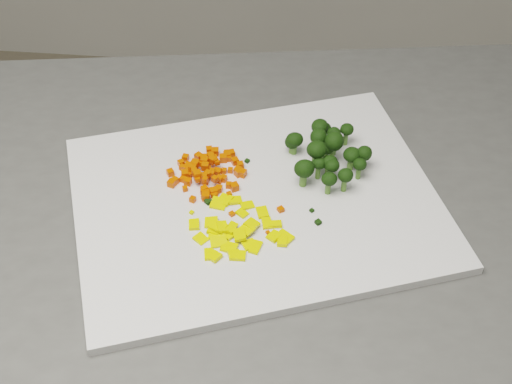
# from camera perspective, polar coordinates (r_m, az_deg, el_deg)

# --- Properties ---
(counter_block) EXTENTS (0.99, 0.76, 0.90)m
(counter_block) POSITION_cam_1_polar(r_m,az_deg,el_deg) (1.24, 1.23, -15.05)
(counter_block) COLOR #4A4B48
(counter_block) RESTS_ON ground
(cutting_board) EXTENTS (0.52, 0.47, 0.01)m
(cutting_board) POSITION_cam_1_polar(r_m,az_deg,el_deg) (0.87, -0.00, -0.75)
(cutting_board) COLOR silver
(cutting_board) RESTS_ON counter_block
(carrot_pile) EXTENTS (0.10, 0.10, 0.03)m
(carrot_pile) POSITION_cam_1_polar(r_m,az_deg,el_deg) (0.88, -3.87, 1.93)
(carrot_pile) COLOR #D93A02
(carrot_pile) RESTS_ON cutting_board
(pepper_pile) EXTENTS (0.11, 0.11, 0.02)m
(pepper_pile) POSITION_cam_1_polar(r_m,az_deg,el_deg) (0.82, -1.45, -2.78)
(pepper_pile) COLOR yellow
(pepper_pile) RESTS_ON cutting_board
(broccoli_pile) EXTENTS (0.12, 0.12, 0.05)m
(broccoli_pile) POSITION_cam_1_polar(r_m,az_deg,el_deg) (0.89, 5.77, 3.35)
(broccoli_pile) COLOR black
(broccoli_pile) RESTS_ON cutting_board
(carrot_cube_0) EXTENTS (0.01, 0.01, 0.01)m
(carrot_cube_0) POSITION_cam_1_polar(r_m,az_deg,el_deg) (0.87, -3.91, 0.08)
(carrot_cube_0) COLOR #D93A02
(carrot_cube_0) RESTS_ON carrot_pile
(carrot_cube_1) EXTENTS (0.01, 0.01, 0.01)m
(carrot_cube_1) POSITION_cam_1_polar(r_m,az_deg,el_deg) (0.88, -4.17, 1.24)
(carrot_cube_1) COLOR #D93A02
(carrot_cube_1) RESTS_ON carrot_pile
(carrot_cube_2) EXTENTS (0.01, 0.01, 0.01)m
(carrot_cube_2) POSITION_cam_1_polar(r_m,az_deg,el_deg) (0.87, -1.74, 0.42)
(carrot_cube_2) COLOR #D93A02
(carrot_cube_2) RESTS_ON carrot_pile
(carrot_cube_3) EXTENTS (0.01, 0.01, 0.01)m
(carrot_cube_3) POSITION_cam_1_polar(r_m,az_deg,el_deg) (0.86, -4.03, -0.36)
(carrot_cube_3) COLOR #D93A02
(carrot_cube_3) RESTS_ON carrot_pile
(carrot_cube_4) EXTENTS (0.01, 0.01, 0.01)m
(carrot_cube_4) POSITION_cam_1_polar(r_m,az_deg,el_deg) (0.86, -5.09, -0.59)
(carrot_cube_4) COLOR #D93A02
(carrot_cube_4) RESTS_ON carrot_pile
(carrot_cube_5) EXTENTS (0.01, 0.01, 0.01)m
(carrot_cube_5) POSITION_cam_1_polar(r_m,az_deg,el_deg) (0.87, -2.98, 0.27)
(carrot_cube_5) COLOR #D93A02
(carrot_cube_5) RESTS_ON carrot_pile
(carrot_cube_6) EXTENTS (0.01, 0.01, 0.01)m
(carrot_cube_6) POSITION_cam_1_polar(r_m,az_deg,el_deg) (0.89, -3.97, 1.39)
(carrot_cube_6) COLOR #D93A02
(carrot_cube_6) RESTS_ON carrot_pile
(carrot_cube_7) EXTENTS (0.01, 0.01, 0.01)m
(carrot_cube_7) POSITION_cam_1_polar(r_m,az_deg,el_deg) (0.91, -2.20, 2.73)
(carrot_cube_7) COLOR #D93A02
(carrot_cube_7) RESTS_ON carrot_pile
(carrot_cube_8) EXTENTS (0.01, 0.01, 0.01)m
(carrot_cube_8) POSITION_cam_1_polar(r_m,az_deg,el_deg) (0.90, -4.14, 2.49)
(carrot_cube_8) COLOR #D93A02
(carrot_cube_8) RESTS_ON carrot_pile
(carrot_cube_9) EXTENTS (0.01, 0.01, 0.01)m
(carrot_cube_9) POSITION_cam_1_polar(r_m,az_deg,el_deg) (0.89, -6.52, 0.90)
(carrot_cube_9) COLOR #D93A02
(carrot_cube_9) RESTS_ON carrot_pile
(carrot_cube_10) EXTENTS (0.01, 0.01, 0.01)m
(carrot_cube_10) POSITION_cam_1_polar(r_m,az_deg,el_deg) (0.87, -3.42, 0.03)
(carrot_cube_10) COLOR #D93A02
(carrot_cube_10) RESTS_ON carrot_pile
(carrot_cube_11) EXTENTS (0.01, 0.01, 0.01)m
(carrot_cube_11) POSITION_cam_1_polar(r_m,az_deg,el_deg) (0.90, -3.15, 2.38)
(carrot_cube_11) COLOR #D93A02
(carrot_cube_11) RESTS_ON carrot_pile
(carrot_cube_12) EXTENTS (0.01, 0.01, 0.01)m
(carrot_cube_12) POSITION_cam_1_polar(r_m,az_deg,el_deg) (0.87, -4.22, 0.05)
(carrot_cube_12) COLOR #D93A02
(carrot_cube_12) RESTS_ON carrot_pile
(carrot_cube_13) EXTENTS (0.01, 0.01, 0.01)m
(carrot_cube_13) POSITION_cam_1_polar(r_m,az_deg,el_deg) (0.92, -4.61, 2.85)
(carrot_cube_13) COLOR #D93A02
(carrot_cube_13) RESTS_ON carrot_pile
(carrot_cube_14) EXTENTS (0.01, 0.01, 0.01)m
(carrot_cube_14) POSITION_cam_1_polar(r_m,az_deg,el_deg) (0.87, -3.31, 1.04)
(carrot_cube_14) COLOR #D93A02
(carrot_cube_14) RESTS_ON carrot_pile
(carrot_cube_15) EXTENTS (0.01, 0.01, 0.01)m
(carrot_cube_15) POSITION_cam_1_polar(r_m,az_deg,el_deg) (0.86, -4.18, -0.47)
(carrot_cube_15) COLOR #D93A02
(carrot_cube_15) RESTS_ON carrot_pile
(carrot_cube_16) EXTENTS (0.01, 0.01, 0.01)m
(carrot_cube_16) POSITION_cam_1_polar(r_m,az_deg,el_deg) (0.88, -2.20, 0.55)
(carrot_cube_16) COLOR #D93A02
(carrot_cube_16) RESTS_ON carrot_pile
(carrot_cube_17) EXTENTS (0.01, 0.01, 0.01)m
(carrot_cube_17) POSITION_cam_1_polar(r_m,az_deg,el_deg) (0.86, -3.31, -0.22)
(carrot_cube_17) COLOR #D93A02
(carrot_cube_17) RESTS_ON carrot_pile
(carrot_cube_18) EXTENTS (0.01, 0.01, 0.01)m
(carrot_cube_18) POSITION_cam_1_polar(r_m,az_deg,el_deg) (0.90, -2.07, 1.75)
(carrot_cube_18) COLOR #D93A02
(carrot_cube_18) RESTS_ON carrot_pile
(carrot_cube_19) EXTENTS (0.01, 0.01, 0.01)m
(carrot_cube_19) POSITION_cam_1_polar(r_m,az_deg,el_deg) (0.89, -1.41, 1.57)
(carrot_cube_19) COLOR #D93A02
(carrot_cube_19) RESTS_ON carrot_pile
(carrot_cube_20) EXTENTS (0.01, 0.01, 0.01)m
(carrot_cube_20) POSITION_cam_1_polar(r_m,az_deg,el_deg) (0.91, -2.54, 2.64)
(carrot_cube_20) COLOR #D93A02
(carrot_cube_20) RESTS_ON carrot_pile
(carrot_cube_21) EXTENTS (0.01, 0.01, 0.01)m
(carrot_cube_21) POSITION_cam_1_polar(r_m,az_deg,el_deg) (0.90, -5.91, 1.97)
(carrot_cube_21) COLOR #D93A02
(carrot_cube_21) RESTS_ON carrot_pile
(carrot_cube_22) EXTENTS (0.01, 0.01, 0.01)m
(carrot_cube_22) POSITION_cam_1_polar(r_m,az_deg,el_deg) (0.91, -3.84, 2.30)
(carrot_cube_22) COLOR #D93A02
(carrot_cube_22) RESTS_ON carrot_pile
(carrot_cube_23) EXTENTS (0.01, 0.01, 0.01)m
(carrot_cube_23) POSITION_cam_1_polar(r_m,az_deg,el_deg) (0.91, -5.51, 2.12)
(carrot_cube_23) COLOR #D93A02
(carrot_cube_23) RESTS_ON carrot_pile
(carrot_cube_24) EXTENTS (0.01, 0.01, 0.01)m
(carrot_cube_24) POSITION_cam_1_polar(r_m,az_deg,el_deg) (0.91, -2.44, 2.80)
(carrot_cube_24) COLOR #D93A02
(carrot_cube_24) RESTS_ON carrot_pile
(carrot_cube_25) EXTENTS (0.01, 0.01, 0.01)m
(carrot_cube_25) POSITION_cam_1_polar(r_m,az_deg,el_deg) (0.88, -3.56, 1.49)
(carrot_cube_25) COLOR #D93A02
(carrot_cube_25) RESTS_ON carrot_pile
(carrot_cube_26) EXTENTS (0.01, 0.01, 0.01)m
(carrot_cube_26) POSITION_cam_1_polar(r_m,az_deg,el_deg) (0.88, -4.73, 1.40)
(carrot_cube_26) COLOR #D93A02
(carrot_cube_26) RESTS_ON carrot_pile
(carrot_cube_27) EXTENTS (0.01, 0.01, 0.01)m
(carrot_cube_27) POSITION_cam_1_polar(r_m,az_deg,el_deg) (0.93, -3.76, 3.38)
(carrot_cube_27) COLOR #D93A02
(carrot_cube_27) RESTS_ON carrot_pile
(carrot_cube_28) EXTENTS (0.01, 0.01, 0.01)m
(carrot_cube_28) POSITION_cam_1_polar(r_m,az_deg,el_deg) (0.89, -5.88, 1.03)
(carrot_cube_28) COLOR #D93A02
(carrot_cube_28) RESTS_ON carrot_pile
(carrot_cube_29) EXTENTS (0.01, 0.01, 0.01)m
(carrot_cube_29) POSITION_cam_1_polar(r_m,az_deg,el_deg) (0.91, -4.81, 2.37)
(carrot_cube_29) COLOR #D93A02
(carrot_cube_29) RESTS_ON carrot_pile
(carrot_cube_30) EXTENTS (0.01, 0.01, 0.01)m
(carrot_cube_30) POSITION_cam_1_polar(r_m,az_deg,el_deg) (0.90, -2.57, 1.71)
(carrot_cube_30) COLOR #D93A02
(carrot_cube_30) RESTS_ON carrot_pile
(carrot_cube_31) EXTENTS (0.01, 0.01, 0.01)m
(carrot_cube_31) POSITION_cam_1_polar(r_m,az_deg,el_deg) (0.91, -4.19, 2.71)
(carrot_cube_31) COLOR #D93A02
(carrot_cube_31) RESTS_ON carrot_pile
(carrot_cube_32) EXTENTS (0.01, 0.01, 0.01)m
(carrot_cube_32) POSITION_cam_1_polar(r_m,az_deg,el_deg) (0.90, -5.53, 1.87)
(carrot_cube_32) COLOR #D93A02
(carrot_cube_32) RESTS_ON carrot_pile
(carrot_cube_33) EXTENTS (0.01, 0.01, 0.01)m
(carrot_cube_33) POSITION_cam_1_polar(r_m,az_deg,el_deg) (0.89, -1.45, 1.77)
(carrot_cube_33) COLOR #D93A02
(carrot_cube_33) RESTS_ON carrot_pile
(carrot_cube_34) EXTENTS (0.01, 0.01, 0.01)m
(carrot_cube_34) POSITION_cam_1_polar(r_m,az_deg,el_deg) (0.92, -5.66, 2.75)
(carrot_cube_34) COLOR #D93A02
(carrot_cube_34) RESTS_ON carrot_pile
(carrot_cube_35) EXTENTS (0.01, 0.01, 0.01)m
(carrot_cube_35) POSITION_cam_1_polar(r_m,az_deg,el_deg) (0.90, -3.50, 2.58)
(carrot_cube_35) COLOR #D93A02
(carrot_cube_35) RESTS_ON carrot_pile
(carrot_cube_36) EXTENTS (0.01, 0.01, 0.01)m
(carrot_cube_36) POSITION_cam_1_polar(r_m,az_deg,el_deg) (0.89, -5.09, 1.94)
(carrot_cube_36) COLOR #D93A02
(carrot_cube_36) RESTS_ON carrot_pile
(carrot_cube_37) EXTENTS (0.01, 0.01, 0.01)m
(carrot_cube_37) POSITION_cam_1_polar(r_m,az_deg,el_deg) (0.90, -6.87, 1.56)
(carrot_cube_37) COLOR #D93A02
(carrot_cube_37) RESTS_ON carrot_pile
(carrot_cube_38) EXTENTS (0.01, 0.01, 0.01)m
(carrot_cube_38) POSITION_cam_1_polar(r_m,az_deg,el_deg) (0.87, -4.07, 0.00)
(carrot_cube_38) COLOR #D93A02
(carrot_cube_38) RESTS_ON carrot_pile
(carrot_cube_39) EXTENTS (0.01, 0.01, 0.01)m
(carrot_cube_39) POSITION_cam_1_polar(r_m,az_deg,el_deg) (0.92, -3.28, 3.24)
(carrot_cube_39) COLOR #D93A02
(carrot_cube_39) RESTS_ON carrot_pile
(carrot_cube_40) EXTENTS (0.01, 0.01, 0.01)m
(carrot_cube_40) POSITION_cam_1_polar(r_m,az_deg,el_deg) (0.91, -3.34, 2.77)
(carrot_cube_40) COLOR #D93A02
(carrot_cube_40) RESTS_ON carrot_pile
(carrot_cube_41) EXTENTS (0.01, 0.01, 0.01)m
(carrot_cube_41) POSITION_cam_1_polar(r_m,az_deg,el_deg) (0.90, -1.27, 2.17)
(carrot_cube_41) COLOR #D93A02
(carrot_cube_41) RESTS_ON carrot_pile
(carrot_cube_42) EXTENTS (0.01, 0.01, 0.01)m
(carrot_cube_42) POSITION_cam_1_polar(r_m,az_deg,el_deg) (0.89, -3.82, 1.88)
(carrot_cube_42) COLOR #D93A02
(carrot_cube_42) RESTS_ON carrot_pile
(carrot_cube_43) EXTENTS (0.01, 0.01, 0.01)m
(carrot_cube_43) POSITION_cam_1_polar(r_m,az_deg,el_deg) (0.89, -3.10, 1.60)
(carrot_cube_43) COLOR #D93A02
(carrot_cube_43) RESTS_ON carrot_pile
(carrot_cube_44) EXTENTS (0.01, 0.01, 0.01)m
(carrot_cube_44) POSITION_cam_1_polar(r_m,az_deg,el_deg) (0.91, -6.02, 2.32)
(carrot_cube_44) COLOR #D93A02
(carrot_cube_44) RESTS_ON carrot_pile
(carrot_cube_45) EXTENTS (0.01, 0.01, 0.01)m
(carrot_cube_45) POSITION_cam_1_polar(r_m,az_deg,el_deg) (0.87, -4.15, 0.23)
(carrot_cube_45) COLOR #D93A02
(carrot_cube_45) RESTS_ON carrot_pile
(carrot_cube_46) EXTENTS (0.01, 0.01, 0.01)m
(carrot_cube_46) POSITION_cam_1_polar(r_m,az_deg,el_deg) (0.91, -1.69, 2.48)
(carrot_cube_46) COLOR #D93A02
(carrot_cube_46) RESTS_ON carrot_pile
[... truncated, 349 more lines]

